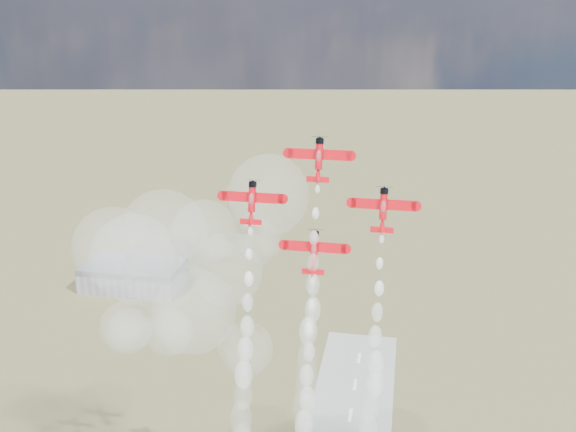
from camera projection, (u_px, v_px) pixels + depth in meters
The scene contains 9 objects.
hangar at pixel (134, 275), 345.83m from camera, with size 50.00×28.00×13.00m.
plane_lead at pixel (319, 159), 138.65m from camera, with size 13.13×5.23×9.17m.
plane_left at pixel (252, 202), 141.48m from camera, with size 13.13×5.23×9.17m.
plane_right at pixel (383, 209), 136.86m from camera, with size 13.13×5.23×9.17m.
plane_slot at pixel (314, 251), 139.69m from camera, with size 13.13×5.23×9.17m.
smoke_trail_lead at pixel (308, 361), 140.99m from camera, with size 5.18×15.78×47.06m.
smoke_trail_left at pixel (243, 399), 143.60m from camera, with size 5.48×16.06×46.69m.
smoke_trail_right at pixel (371, 413), 139.05m from camera, with size 5.22×16.52×46.85m.
drifted_smoke_cloud at pixel (176, 262), 166.23m from camera, with size 62.64×41.59×55.33m.
Camera 1 is at (14.58, -117.87, 147.92)m, focal length 42.00 mm.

